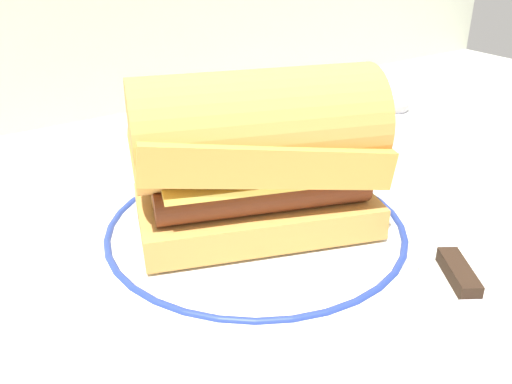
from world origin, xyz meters
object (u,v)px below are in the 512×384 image
butter_knife (476,304)px  sausage_sandwich (256,153)px  salt_shaker (393,126)px  plate (256,231)px

butter_knife → sausage_sandwich: bearing=115.1°
butter_knife → salt_shaker: bearing=57.3°
salt_shaker → butter_knife: size_ratio=0.59×
plate → sausage_sandwich: size_ratio=1.26×
sausage_sandwich → butter_knife: sausage_sandwich is taller
plate → butter_knife: plate is taller
sausage_sandwich → salt_shaker: sausage_sandwich is taller
sausage_sandwich → butter_knife: 0.20m
plate → salt_shaker: salt_shaker is taller
salt_shaker → butter_knife: (-0.14, -0.22, -0.04)m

